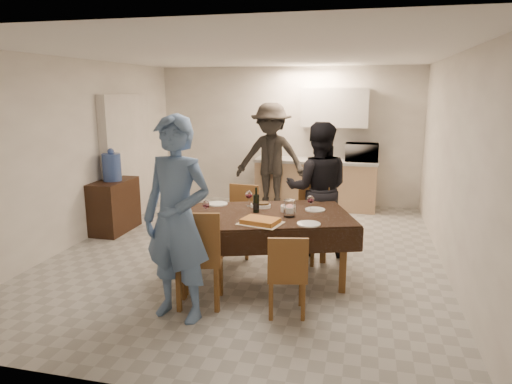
{
  "coord_description": "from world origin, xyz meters",
  "views": [
    {
      "loc": [
        1.47,
        -5.7,
        2.17
      ],
      "look_at": [
        0.17,
        -0.3,
        0.92
      ],
      "focal_mm": 32.0,
      "sensor_mm": 36.0,
      "label": 1
    }
  ],
  "objects_px": {
    "wine_bottle": "(256,200)",
    "savoury_tart": "(260,221)",
    "water_pitcher": "(289,208)",
    "person_kitchen": "(271,158)",
    "dining_table": "(259,217)",
    "person_far": "(318,189)",
    "microwave": "(362,152)",
    "console": "(115,206)",
    "water_jug": "(112,167)",
    "person_near": "(177,220)"
  },
  "relations": [
    {
      "from": "water_jug",
      "to": "water_pitcher",
      "type": "height_order",
      "value": "water_jug"
    },
    {
      "from": "water_jug",
      "to": "savoury_tart",
      "type": "bearing_deg",
      "value": -31.63
    },
    {
      "from": "water_jug",
      "to": "person_near",
      "type": "bearing_deg",
      "value": -48.58
    },
    {
      "from": "wine_bottle",
      "to": "water_pitcher",
      "type": "bearing_deg",
      "value": -14.04
    },
    {
      "from": "dining_table",
      "to": "water_pitcher",
      "type": "distance_m",
      "value": 0.38
    },
    {
      "from": "savoury_tart",
      "to": "person_far",
      "type": "xyz_separation_m",
      "value": [
        0.45,
        1.43,
        0.06
      ]
    },
    {
      "from": "wine_bottle",
      "to": "microwave",
      "type": "xyz_separation_m",
      "value": [
        1.13,
        3.46,
        0.13
      ]
    },
    {
      "from": "water_pitcher",
      "to": "savoury_tart",
      "type": "height_order",
      "value": "water_pitcher"
    },
    {
      "from": "water_jug",
      "to": "wine_bottle",
      "type": "xyz_separation_m",
      "value": [
        2.57,
        -1.24,
        -0.08
      ]
    },
    {
      "from": "water_pitcher",
      "to": "person_near",
      "type": "distance_m",
      "value": 1.35
    },
    {
      "from": "dining_table",
      "to": "water_jug",
      "type": "bearing_deg",
      "value": 134.62
    },
    {
      "from": "wine_bottle",
      "to": "dining_table",
      "type": "bearing_deg",
      "value": -45.0
    },
    {
      "from": "water_jug",
      "to": "wine_bottle",
      "type": "relative_size",
      "value": 1.44
    },
    {
      "from": "dining_table",
      "to": "person_far",
      "type": "height_order",
      "value": "person_far"
    },
    {
      "from": "dining_table",
      "to": "microwave",
      "type": "relative_size",
      "value": 3.98
    },
    {
      "from": "dining_table",
      "to": "microwave",
      "type": "distance_m",
      "value": 3.68
    },
    {
      "from": "savoury_tart",
      "to": "person_near",
      "type": "relative_size",
      "value": 0.22
    },
    {
      "from": "wine_bottle",
      "to": "person_kitchen",
      "type": "bearing_deg",
      "value": 98.53
    },
    {
      "from": "console",
      "to": "savoury_tart",
      "type": "distance_m",
      "value": 3.22
    },
    {
      "from": "wine_bottle",
      "to": "savoury_tart",
      "type": "bearing_deg",
      "value": -70.77
    },
    {
      "from": "water_pitcher",
      "to": "person_kitchen",
      "type": "xyz_separation_m",
      "value": [
        -0.85,
        3.11,
        0.09
      ]
    },
    {
      "from": "savoury_tart",
      "to": "person_kitchen",
      "type": "distance_m",
      "value": 3.49
    },
    {
      "from": "microwave",
      "to": "person_near",
      "type": "distance_m",
      "value": 4.84
    },
    {
      "from": "savoury_tart",
      "to": "person_kitchen",
      "type": "xyz_separation_m",
      "value": [
        -0.6,
        3.44,
        0.16
      ]
    },
    {
      "from": "console",
      "to": "person_kitchen",
      "type": "xyz_separation_m",
      "value": [
        2.12,
        1.76,
        0.57
      ]
    },
    {
      "from": "water_jug",
      "to": "microwave",
      "type": "bearing_deg",
      "value": 30.85
    },
    {
      "from": "dining_table",
      "to": "person_near",
      "type": "bearing_deg",
      "value": -136.72
    },
    {
      "from": "person_far",
      "to": "person_kitchen",
      "type": "relative_size",
      "value": 0.91
    },
    {
      "from": "water_pitcher",
      "to": "person_near",
      "type": "height_order",
      "value": "person_near"
    },
    {
      "from": "dining_table",
      "to": "microwave",
      "type": "height_order",
      "value": "microwave"
    },
    {
      "from": "microwave",
      "to": "person_far",
      "type": "distance_m",
      "value": 2.52
    },
    {
      "from": "water_jug",
      "to": "person_kitchen",
      "type": "bearing_deg",
      "value": 39.73
    },
    {
      "from": "console",
      "to": "wine_bottle",
      "type": "xyz_separation_m",
      "value": [
        2.57,
        -1.24,
        0.54
      ]
    },
    {
      "from": "person_far",
      "to": "console",
      "type": "bearing_deg",
      "value": -10.51
    },
    {
      "from": "wine_bottle",
      "to": "water_pitcher",
      "type": "height_order",
      "value": "wine_bottle"
    },
    {
      "from": "water_jug",
      "to": "microwave",
      "type": "height_order",
      "value": "microwave"
    },
    {
      "from": "person_far",
      "to": "person_near",
      "type": "bearing_deg",
      "value": 56.27
    },
    {
      "from": "wine_bottle",
      "to": "person_far",
      "type": "bearing_deg",
      "value": 59.04
    },
    {
      "from": "savoury_tart",
      "to": "microwave",
      "type": "relative_size",
      "value": 0.75
    },
    {
      "from": "savoury_tart",
      "to": "person_far",
      "type": "relative_size",
      "value": 0.25
    },
    {
      "from": "person_near",
      "to": "water_pitcher",
      "type": "bearing_deg",
      "value": 59.16
    },
    {
      "from": "wine_bottle",
      "to": "savoury_tart",
      "type": "xyz_separation_m",
      "value": [
        0.15,
        -0.43,
        -0.12
      ]
    },
    {
      "from": "dining_table",
      "to": "water_jug",
      "type": "relative_size",
      "value": 5.5
    },
    {
      "from": "water_pitcher",
      "to": "savoury_tart",
      "type": "distance_m",
      "value": 0.42
    },
    {
      "from": "console",
      "to": "water_jug",
      "type": "xyz_separation_m",
      "value": [
        0.0,
        0.0,
        0.61
      ]
    },
    {
      "from": "console",
      "to": "microwave",
      "type": "height_order",
      "value": "microwave"
    },
    {
      "from": "water_pitcher",
      "to": "console",
      "type": "bearing_deg",
      "value": 155.63
    },
    {
      "from": "dining_table",
      "to": "person_kitchen",
      "type": "bearing_deg",
      "value": 80.24
    },
    {
      "from": "water_jug",
      "to": "water_pitcher",
      "type": "distance_m",
      "value": 3.26
    },
    {
      "from": "water_pitcher",
      "to": "savoury_tart",
      "type": "relative_size",
      "value": 0.44
    }
  ]
}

